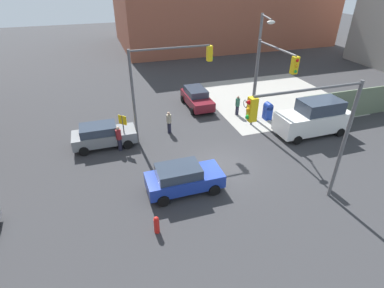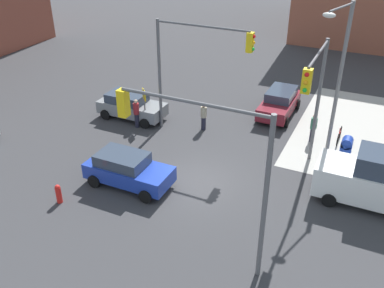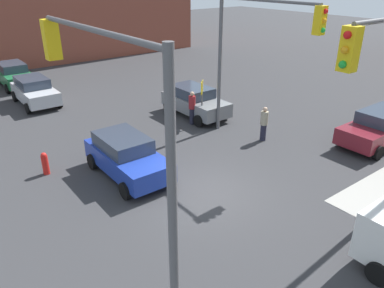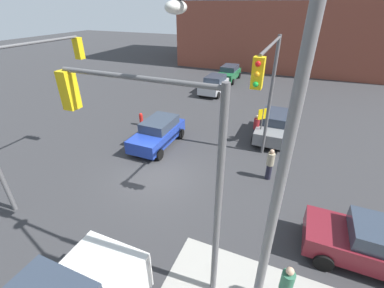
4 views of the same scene
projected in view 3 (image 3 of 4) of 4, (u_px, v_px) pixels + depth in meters
name	position (u px, v px, depth m)	size (l,w,h in m)	color
ground_plane	(206.00, 193.00, 13.82)	(120.00, 120.00, 0.00)	#333335
traffic_signal_nw_corner	(254.00, 43.00, 16.06)	(5.64, 0.36, 6.50)	#59595B
traffic_signal_se_corner	(112.00, 119.00, 7.72)	(5.68, 0.36, 6.50)	#59595B
warning_sign_two_way	(202.00, 95.00, 19.32)	(0.48, 0.48, 2.40)	#4C4C4C
fire_hydrant	(45.00, 163.00, 14.92)	(0.26, 0.26, 0.94)	red
coupe_gray	(194.00, 101.00, 20.99)	(4.23, 2.02, 1.62)	slate
hatchback_maroon	(379.00, 127.00, 17.43)	(2.02, 4.34, 1.62)	maroon
coupe_green	(14.00, 74.00, 26.42)	(4.33, 2.02, 1.62)	#1E6638
coupe_blue	(127.00, 156.00, 14.70)	(4.19, 2.02, 1.62)	#1E389E
hatchback_silver	(35.00, 91.00, 22.78)	(4.26, 2.02, 1.62)	#B7BABF
pedestrian_crossing	(264.00, 123.00, 17.77)	(0.36, 0.36, 1.69)	#9E937A
pedestrian_walking_north	(192.00, 107.00, 19.72)	(0.36, 0.36, 1.79)	maroon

